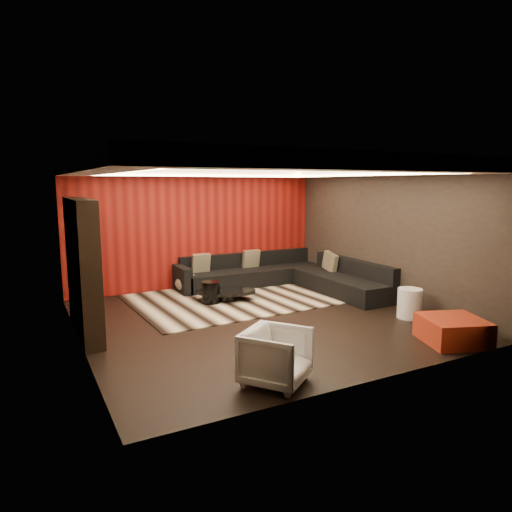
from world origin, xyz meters
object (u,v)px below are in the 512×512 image
coffee_table (226,295)px  white_side_table (410,303)px  drum_stool (211,292)px  sectional_sofa (285,277)px  orange_ottoman (453,330)px  armchair (276,357)px

coffee_table → white_side_table: bearing=-47.4°
drum_stool → sectional_sofa: (2.07, 0.50, 0.02)m
white_side_table → orange_ottoman: size_ratio=0.62×
drum_stool → orange_ottoman: size_ratio=0.51×
coffee_table → orange_ottoman: bearing=-62.4°
coffee_table → orange_ottoman: orange_ottoman is taller
white_side_table → sectional_sofa: size_ratio=0.15×
drum_stool → sectional_sofa: sectional_sofa is taller
white_side_table → armchair: size_ratio=0.72×
armchair → coffee_table: bearing=37.6°
orange_ottoman → armchair: 3.16m
coffee_table → drum_stool: (-0.37, -0.08, 0.12)m
white_side_table → orange_ottoman: 1.33m
orange_ottoman → drum_stool: bearing=122.2°
coffee_table → drum_stool: 0.40m
armchair → sectional_sofa: sectional_sofa is taller
coffee_table → drum_stool: size_ratio=2.80×
coffee_table → sectional_sofa: (1.70, 0.42, 0.14)m
coffee_table → sectional_sofa: bearing=13.8°
sectional_sofa → armchair: bearing=-122.5°
orange_ottoman → armchair: bearing=180.0°
coffee_table → orange_ottoman: (2.07, -3.95, 0.07)m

